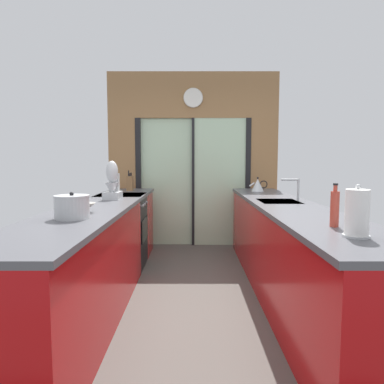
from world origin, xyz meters
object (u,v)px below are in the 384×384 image
Objects in this scene: mixing_bowl at (86,207)px; kettle at (259,185)px; soap_bottle at (336,208)px; stock_pot at (74,207)px; paper_towel_roll at (359,214)px; knife_block at (131,183)px; oven_range at (123,231)px; stand_mixer at (114,184)px.

mixing_bowl is 0.72× the size of kettle.
stock_pot is at bearing 170.14° from soap_bottle.
paper_towel_roll is (-0.00, -2.86, 0.05)m from kettle.
knife_block is 3.44m from paper_towel_roll.
knife_block reaches higher than kettle.
oven_range is 1.58m from mixing_bowl.
knife_block is 1.12× the size of kettle.
oven_range is 2.82m from soap_bottle.
stand_mixer is (0.02, -0.50, 0.63)m from oven_range.
kettle reaches higher than mixing_bowl.
stand_mixer is 1.43× the size of paper_towel_roll.
knife_block reaches higher than stock_pot.
paper_towel_roll is at bearing -53.02° from oven_range.
kettle is 2.56m from soap_bottle.
stand_mixer is at bearing 90.00° from mixing_bowl.
knife_block is 1.06m from stand_mixer.
stand_mixer reaches higher than knife_block.
stock_pot is at bearing -90.00° from mixing_bowl.
mixing_bowl is at bearing 161.52° from soap_bottle.
knife_block is (0.02, 0.55, 0.57)m from oven_range.
stock_pot is 0.86× the size of paper_towel_roll.
stand_mixer reaches higher than stock_pot.
soap_bottle is (-0.00, -2.56, 0.03)m from kettle.
mixing_bowl is 1.88m from soap_bottle.
mixing_bowl is at bearing -90.00° from stand_mixer.
stand_mixer is at bearing 133.35° from paper_towel_roll.
mixing_bowl is 0.62× the size of paper_towel_roll.
mixing_bowl is 2.05m from knife_block.
oven_range is 3.65× the size of stock_pot.
stand_mixer is at bearing -151.41° from kettle.
knife_block is at bearing 121.17° from paper_towel_roll.
mixing_bowl is at bearing -89.30° from oven_range.
oven_range is 5.05× the size of mixing_bowl.
oven_range is at bearing 90.59° from stock_pot.
kettle is at bearing -2.77° from knife_block.
stock_pot is at bearing -90.00° from knife_block.
kettle is at bearing 28.59° from stand_mixer.
oven_range is at bearing 92.10° from stand_mixer.
knife_block is at bearing 90.00° from stand_mixer.
kettle is (1.78, 0.97, -0.08)m from stand_mixer.
kettle is at bearing 51.66° from stock_pot.
soap_bottle is at bearing -41.80° from stand_mixer.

